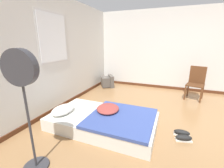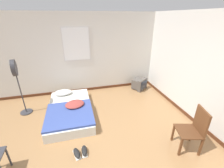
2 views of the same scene
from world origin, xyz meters
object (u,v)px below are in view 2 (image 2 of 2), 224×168
(crt_tv, at_px, (139,84))
(standing_fan, at_px, (16,76))
(mattress_bed, at_px, (70,110))
(wooden_chair, at_px, (195,127))
(sneaker_pair, at_px, (81,152))

(crt_tv, xyz_separation_m, standing_fan, (-3.67, -0.55, 0.91))
(mattress_bed, distance_m, wooden_chair, 2.98)
(crt_tv, distance_m, wooden_chair, 2.79)
(crt_tv, distance_m, standing_fan, 3.82)
(crt_tv, xyz_separation_m, wooden_chair, (-0.13, -2.77, 0.32))
(wooden_chair, xyz_separation_m, sneaker_pair, (-2.17, 0.41, -0.47))
(wooden_chair, bearing_deg, mattress_bed, 142.43)
(crt_tv, distance_m, sneaker_pair, 3.30)
(mattress_bed, xyz_separation_m, sneaker_pair, (0.17, -1.40, -0.10))
(crt_tv, relative_size, sneaker_pair, 2.04)
(mattress_bed, bearing_deg, sneaker_pair, -82.97)
(mattress_bed, relative_size, standing_fan, 1.30)
(crt_tv, bearing_deg, wooden_chair, -92.73)
(wooden_chair, height_order, sneaker_pair, wooden_chair)
(mattress_bed, relative_size, sneaker_pair, 6.76)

